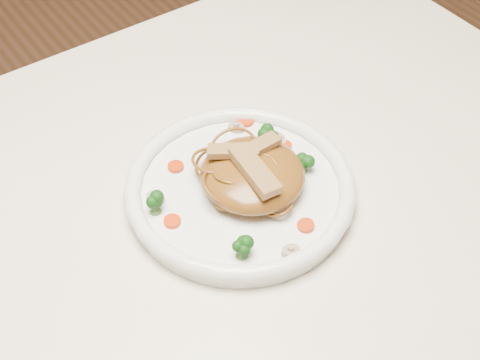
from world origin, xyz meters
TOP-DOWN VIEW (x-y plane):
  - table at (0.00, 0.00)m, footprint 1.20×0.80m
  - plate at (0.10, 0.01)m, footprint 0.31×0.31m
  - noodle_mound at (0.11, 0.01)m, footprint 0.16×0.16m
  - chicken_a at (0.13, 0.02)m, footprint 0.06×0.02m
  - chicken_b at (0.10, 0.03)m, footprint 0.06×0.05m
  - chicken_c at (0.10, -0.01)m, footprint 0.03×0.08m
  - broccoli_0 at (0.17, 0.05)m, footprint 0.04×0.04m
  - broccoli_1 at (-0.00, 0.04)m, footprint 0.04×0.04m
  - broccoli_2 at (0.04, -0.07)m, footprint 0.03×0.03m
  - broccoli_3 at (0.18, -0.01)m, footprint 0.03×0.03m
  - carrot_0 at (0.17, 0.10)m, footprint 0.02×0.02m
  - carrot_1 at (0.01, 0.01)m, footprint 0.02×0.02m
  - carrot_2 at (0.18, 0.04)m, footprint 0.03×0.03m
  - carrot_3 at (0.05, 0.08)m, footprint 0.02×0.02m
  - carrot_4 at (0.13, -0.08)m, footprint 0.02×0.02m
  - mushroom_0 at (0.09, -0.10)m, footprint 0.02×0.02m
  - mushroom_1 at (0.19, 0.05)m, footprint 0.03×0.03m
  - mushroom_2 at (0.01, 0.06)m, footprint 0.03×0.03m
  - mushroom_3 at (0.15, 0.10)m, footprint 0.03×0.03m

SIDE VIEW (x-z plane):
  - table at x=0.00m, z-range 0.28..1.03m
  - plate at x=0.10m, z-range 0.75..0.77m
  - carrot_0 at x=0.17m, z-range 0.77..0.77m
  - carrot_1 at x=0.01m, z-range 0.77..0.77m
  - carrot_2 at x=0.18m, z-range 0.77..0.77m
  - carrot_3 at x=0.05m, z-range 0.77..0.77m
  - carrot_4 at x=0.13m, z-range 0.77..0.77m
  - mushroom_0 at x=0.09m, z-range 0.77..0.77m
  - mushroom_1 at x=0.19m, z-range 0.77..0.77m
  - mushroom_2 at x=0.01m, z-range 0.77..0.77m
  - mushroom_3 at x=0.15m, z-range 0.77..0.77m
  - broccoli_3 at x=0.18m, z-range 0.77..0.79m
  - broccoli_2 at x=0.04m, z-range 0.77..0.80m
  - broccoli_0 at x=0.17m, z-range 0.77..0.80m
  - broccoli_1 at x=0.00m, z-range 0.77..0.80m
  - noodle_mound at x=0.11m, z-range 0.77..0.81m
  - chicken_a at x=0.13m, z-range 0.80..0.81m
  - chicken_b at x=0.10m, z-range 0.80..0.81m
  - chicken_c at x=0.10m, z-range 0.80..0.82m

